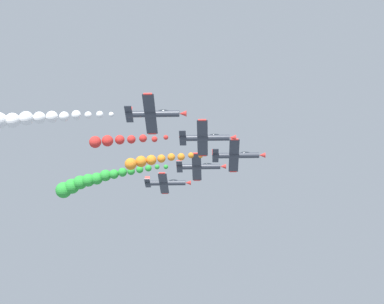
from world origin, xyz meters
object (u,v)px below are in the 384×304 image
(airplane_left_inner, at_px, (199,167))
(airplane_right_outer, at_px, (154,114))
(airplane_right_inner, at_px, (206,138))
(airplane_left_outer, at_px, (166,183))
(airplane_lead, at_px, (237,155))

(airplane_left_inner, bearing_deg, airplane_right_outer, -17.20)
(airplane_right_inner, distance_m, airplane_left_outer, 25.71)
(airplane_left_inner, height_order, airplane_right_outer, airplane_right_outer)
(airplane_right_inner, distance_m, airplane_right_outer, 12.19)
(airplane_right_inner, xyz_separation_m, airplane_right_outer, (8.53, -8.69, 0.60))
(airplane_lead, height_order, airplane_left_outer, airplane_left_outer)
(airplane_right_inner, bearing_deg, airplane_left_inner, -174.91)
(airplane_right_inner, xyz_separation_m, airplane_left_outer, (-24.11, -8.94, 0.16))
(airplane_lead, xyz_separation_m, airplane_left_inner, (-7.03, -7.41, 0.52))
(airplane_left_inner, xyz_separation_m, airplane_right_outer, (23.71, -7.34, 0.16))
(airplane_right_inner, height_order, airplane_left_outer, airplane_left_outer)
(airplane_lead, distance_m, airplane_left_outer, 21.90)
(airplane_left_inner, bearing_deg, airplane_right_inner, 5.09)
(airplane_left_inner, bearing_deg, airplane_lead, 46.53)
(airplane_lead, xyz_separation_m, airplane_right_outer, (16.69, -14.75, 0.68))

